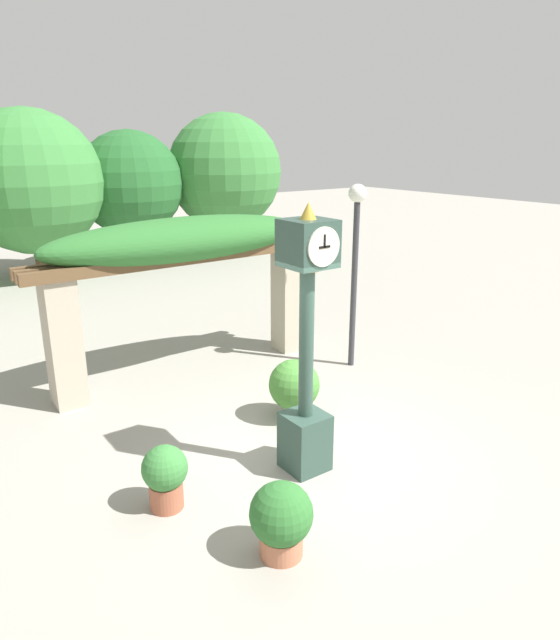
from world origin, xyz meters
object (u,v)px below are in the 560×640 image
object	(u,v)px
pedestal_clock	(306,352)
lamp_post	(356,243)
potted_plant_near_left	(294,386)
potted_plant_far_left	(165,475)
potted_plant_near_right	(281,518)

from	to	relation	value
pedestal_clock	lamp_post	bearing A→B (deg)	38.05
potted_plant_near_left	lamp_post	distance (m)	2.77
potted_plant_far_left	lamp_post	xyz separation A→B (m)	(4.32, 1.83, 1.73)
pedestal_clock	potted_plant_far_left	world-z (taller)	pedestal_clock
pedestal_clock	lamp_post	xyz separation A→B (m)	(2.66, 2.08, 0.65)
potted_plant_near_left	potted_plant_near_right	bearing A→B (deg)	-129.69
potted_plant_near_right	potted_plant_far_left	bearing A→B (deg)	113.30
potted_plant_near_right	lamp_post	bearing A→B (deg)	39.72
potted_plant_near_left	potted_plant_near_right	xyz separation A→B (m)	(-1.76, -2.12, -0.09)
lamp_post	potted_plant_near_right	bearing A→B (deg)	-140.28
potted_plant_near_left	potted_plant_near_right	size ratio (longest dim) A/B	1.16
pedestal_clock	potted_plant_near_right	xyz separation A→B (m)	(-1.10, -1.04, -1.07)
potted_plant_far_left	pedestal_clock	bearing A→B (deg)	-8.66
pedestal_clock	lamp_post	size ratio (longest dim) A/B	1.02
potted_plant_near_left	potted_plant_far_left	distance (m)	2.46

